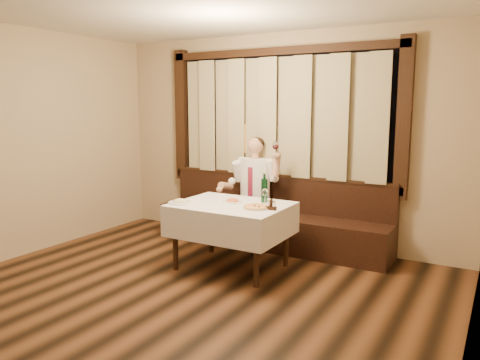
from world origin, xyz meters
The scene contains 10 objects.
room centered at (0.00, 0.97, 1.50)m, with size 5.01×6.01×2.81m.
banquette centered at (0.00, 2.72, 0.31)m, with size 3.20×0.61×0.94m.
dining_table centered at (0.00, 1.70, 0.65)m, with size 1.27×0.97×0.76m.
pizza centered at (0.36, 1.63, 0.77)m, with size 0.30×0.30×0.03m.
pasta_red centered at (-0.03, 1.77, 0.79)m, with size 0.24×0.24×0.08m.
pasta_cream centered at (-0.52, 1.43, 0.79)m, with size 0.27×0.27×0.09m.
green_bottle centered at (0.29, 1.96, 0.90)m, with size 0.07×0.07×0.34m.
table_wine_glass centered at (0.37, 1.81, 0.90)m, with size 0.07×0.07×0.19m.
cruet_caddy centered at (0.53, 1.64, 0.80)m, with size 0.11×0.06×0.12m.
seated_man centered at (-0.23, 2.63, 0.83)m, with size 0.80×0.60×1.44m.
Camera 1 is at (2.67, -2.74, 1.86)m, focal length 35.00 mm.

